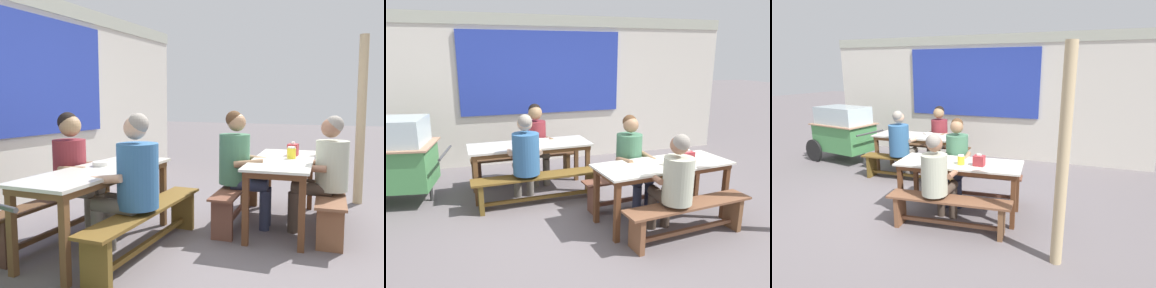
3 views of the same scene
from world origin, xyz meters
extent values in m
plane|color=#655D60|center=(0.00, 0.00, 0.00)|extent=(40.00, 40.00, 0.00)
cube|color=silver|center=(0.00, 2.76, 1.26)|extent=(7.40, 0.12, 2.51)
cube|color=#283CA5|center=(-0.09, 2.67, 1.69)|extent=(2.99, 0.03, 1.49)
cube|color=#ABAF9E|center=(0.00, 2.78, 2.61)|extent=(7.40, 0.20, 0.20)
cube|color=beige|center=(-0.63, 1.13, 0.73)|extent=(1.79, 0.69, 0.03)
cube|color=brown|center=(-0.63, 1.13, 0.69)|extent=(1.71, 0.63, 0.06)
cube|color=brown|center=(0.17, 1.41, 0.33)|extent=(0.06, 0.06, 0.66)
cube|color=brown|center=(0.19, 0.90, 0.33)|extent=(0.06, 0.06, 0.66)
cube|color=brown|center=(-1.44, 1.36, 0.33)|extent=(0.06, 0.06, 0.66)
cube|color=brown|center=(-1.42, 0.84, 0.33)|extent=(0.06, 0.06, 0.66)
cube|color=silver|center=(0.74, -0.30, 0.73)|extent=(1.74, 0.79, 0.02)
cube|color=brown|center=(0.74, -0.30, 0.69)|extent=(1.65, 0.72, 0.06)
cube|color=brown|center=(1.48, 0.03, 0.33)|extent=(0.07, 0.07, 0.66)
cube|color=brown|center=(1.52, -0.49, 0.33)|extent=(0.07, 0.07, 0.66)
cube|color=brown|center=(-0.04, -0.11, 0.33)|extent=(0.07, 0.07, 0.66)
cube|color=brown|center=(0.00, -0.63, 0.33)|extent=(0.07, 0.07, 0.66)
cube|color=#53351E|center=(-0.64, 1.63, 0.41)|extent=(1.69, 0.30, 0.03)
cube|color=#54391D|center=(0.08, 1.65, 0.20)|extent=(0.07, 0.21, 0.40)
cube|color=#4B2E25|center=(-1.36, 1.61, 0.20)|extent=(0.07, 0.21, 0.40)
cube|color=#53351E|center=(-0.64, 1.63, 0.10)|extent=(1.40, 0.09, 0.04)
cube|color=brown|center=(-0.61, 0.62, 0.41)|extent=(1.80, 0.35, 0.03)
cube|color=brown|center=(0.17, 0.65, 0.20)|extent=(0.07, 0.25, 0.40)
cube|color=brown|center=(-1.38, 0.60, 0.20)|extent=(0.07, 0.25, 0.40)
cube|color=brown|center=(-0.61, 0.62, 0.10)|extent=(1.51, 0.09, 0.04)
cube|color=brown|center=(0.69, 0.20, 0.42)|extent=(1.64, 0.40, 0.02)
cube|color=brown|center=(1.38, 0.26, 0.20)|extent=(0.08, 0.22, 0.41)
cube|color=brown|center=(0.00, 0.14, 0.20)|extent=(0.08, 0.22, 0.41)
cube|color=brown|center=(0.69, 0.20, 0.10)|extent=(1.35, 0.17, 0.04)
cube|color=brown|center=(0.79, -0.80, 0.41)|extent=(1.58, 0.42, 0.03)
cube|color=brown|center=(1.44, -0.74, 0.20)|extent=(0.08, 0.25, 0.40)
cube|color=brown|center=(0.13, -0.86, 0.20)|extent=(0.08, 0.25, 0.40)
cube|color=brown|center=(0.79, -0.80, 0.10)|extent=(1.28, 0.16, 0.04)
cube|color=#478D4E|center=(-2.58, 1.31, 0.53)|extent=(1.31, 0.92, 0.57)
cube|color=silver|center=(-2.58, 1.31, 1.00)|extent=(1.18, 0.82, 0.38)
cube|color=#A67D60|center=(-2.58, 1.31, 0.82)|extent=(1.41, 1.01, 0.02)
cylinder|color=black|center=(-3.06, 1.79, 0.24)|extent=(0.49, 0.13, 0.49)
cylinder|color=black|center=(-3.19, 1.01, 0.24)|extent=(0.49, 0.13, 0.49)
cylinder|color=#333333|center=(-2.04, 1.22, 0.12)|extent=(0.05, 0.05, 0.24)
cylinder|color=#3F3F3F|center=(-1.80, 1.18, 0.70)|extent=(0.15, 0.73, 0.04)
cylinder|color=#6A645C|center=(-0.67, 0.99, 0.21)|extent=(0.11, 0.11, 0.43)
cylinder|color=#6A645C|center=(-0.85, 0.99, 0.21)|extent=(0.11, 0.11, 0.43)
cylinder|color=#6A645C|center=(-0.68, 0.80, 0.48)|extent=(0.14, 0.42, 0.13)
cylinder|color=#6A645C|center=(-0.86, 0.81, 0.48)|extent=(0.14, 0.42, 0.13)
cylinder|color=#316090|center=(-0.77, 0.62, 0.74)|extent=(0.35, 0.35, 0.55)
sphere|color=tan|center=(-0.77, 0.64, 1.15)|extent=(0.20, 0.20, 0.20)
sphere|color=gray|center=(-0.77, 0.61, 1.18)|extent=(0.18, 0.18, 0.18)
cylinder|color=tan|center=(-0.57, 0.79, 0.73)|extent=(0.08, 0.30, 0.08)
cylinder|color=tan|center=(-0.96, 0.80, 0.73)|extent=(0.08, 0.31, 0.11)
cylinder|color=#46392E|center=(0.71, -0.46, 0.21)|extent=(0.11, 0.11, 0.43)
cylinder|color=#46392E|center=(0.53, -0.46, 0.21)|extent=(0.11, 0.11, 0.43)
cylinder|color=#46392E|center=(0.70, -0.64, 0.48)|extent=(0.14, 0.40, 0.13)
cylinder|color=#46392E|center=(0.52, -0.64, 0.48)|extent=(0.14, 0.40, 0.13)
cylinder|color=#B1B69E|center=(0.61, -0.82, 0.72)|extent=(0.32, 0.32, 0.51)
sphere|color=#96654C|center=(0.61, -0.80, 1.10)|extent=(0.20, 0.20, 0.20)
sphere|color=gray|center=(0.61, -0.83, 1.14)|extent=(0.18, 0.18, 0.18)
cylinder|color=#96654C|center=(0.80, -0.64, 0.71)|extent=(0.08, 0.30, 0.08)
cylinder|color=#96654C|center=(0.43, -0.63, 0.71)|extent=(0.08, 0.30, 0.08)
cylinder|color=#2A2F46|center=(0.48, -0.17, 0.21)|extent=(0.11, 0.11, 0.43)
cylinder|color=#2A2F46|center=(0.65, -0.14, 0.21)|extent=(0.11, 0.11, 0.43)
cylinder|color=#2A2F46|center=(0.45, 0.00, 0.48)|extent=(0.18, 0.40, 0.13)
cylinder|color=#2A2F46|center=(0.63, 0.03, 0.48)|extent=(0.18, 0.40, 0.13)
cylinder|color=#427355|center=(0.51, 0.19, 0.74)|extent=(0.33, 0.33, 0.55)
sphere|color=#987151|center=(0.52, 0.17, 1.14)|extent=(0.20, 0.20, 0.20)
sphere|color=#4C331E|center=(0.51, 0.20, 1.18)|extent=(0.18, 0.18, 0.18)
cylinder|color=#987151|center=(0.36, -0.02, 0.73)|extent=(0.11, 0.31, 0.11)
cylinder|color=#987151|center=(0.73, 0.03, 0.73)|extent=(0.11, 0.31, 0.10)
cylinder|color=#625B51|center=(-0.53, 1.33, 0.21)|extent=(0.11, 0.11, 0.43)
cylinder|color=#625B51|center=(-0.35, 1.33, 0.21)|extent=(0.11, 0.11, 0.43)
cylinder|color=#625B51|center=(-0.53, 1.48, 0.48)|extent=(0.14, 0.34, 0.13)
cylinder|color=#625B51|center=(-0.35, 1.49, 0.48)|extent=(0.14, 0.34, 0.13)
cylinder|color=maroon|center=(-0.45, 1.64, 0.72)|extent=(0.33, 0.33, 0.51)
sphere|color=#92714E|center=(-0.44, 1.62, 1.12)|extent=(0.22, 0.22, 0.22)
sphere|color=black|center=(-0.45, 1.65, 1.16)|extent=(0.20, 0.20, 0.20)
cylinder|color=#92714E|center=(-0.63, 1.45, 0.71)|extent=(0.08, 0.30, 0.09)
cylinder|color=#92714E|center=(-0.26, 1.46, 0.71)|extent=(0.08, 0.31, 0.11)
cube|color=#A12E34|center=(1.03, -0.35, 0.81)|extent=(0.14, 0.11, 0.14)
cube|color=white|center=(1.03, -0.35, 0.89)|extent=(0.06, 0.03, 0.02)
cylinder|color=yellow|center=(0.79, -0.38, 0.80)|extent=(0.09, 0.09, 0.11)
cylinder|color=white|center=(0.79, -0.38, 0.86)|extent=(0.08, 0.08, 0.02)
cylinder|color=silver|center=(-0.48, 1.22, 0.76)|extent=(0.16, 0.16, 0.04)
cylinder|color=tan|center=(2.10, -1.04, 1.11)|extent=(0.12, 0.12, 2.23)
camera|label=1|loc=(-3.61, -1.16, 1.37)|focal=37.31mm
camera|label=2|loc=(-1.47, -3.87, 2.02)|focal=33.08mm
camera|label=3|loc=(2.20, -4.10, 1.96)|focal=29.28mm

